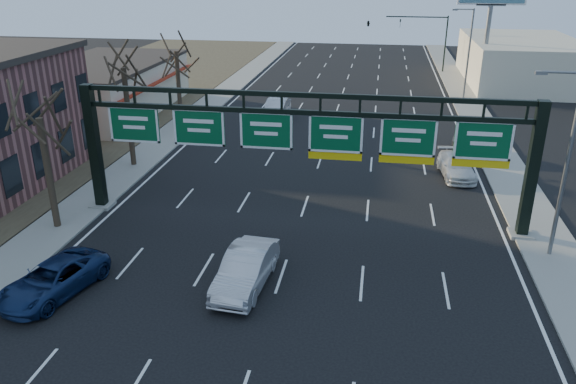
% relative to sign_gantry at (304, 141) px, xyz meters
% --- Properties ---
extents(ground, '(160.00, 160.00, 0.00)m').
position_rel_sign_gantry_xyz_m(ground, '(-0.16, -8.00, -4.63)').
color(ground, black).
rests_on(ground, ground).
extents(sidewalk_left, '(3.00, 120.00, 0.12)m').
position_rel_sign_gantry_xyz_m(sidewalk_left, '(-12.96, 12.00, -4.57)').
color(sidewalk_left, gray).
rests_on(sidewalk_left, ground).
extents(sidewalk_right, '(3.00, 120.00, 0.12)m').
position_rel_sign_gantry_xyz_m(sidewalk_right, '(12.64, 12.00, -4.57)').
color(sidewalk_right, gray).
rests_on(sidewalk_right, ground).
extents(dirt_strip_left, '(21.00, 120.00, 0.06)m').
position_rel_sign_gantry_xyz_m(dirt_strip_left, '(-25.16, 12.00, -4.60)').
color(dirt_strip_left, '#473D2B').
rests_on(dirt_strip_left, ground).
extents(lane_markings, '(21.60, 120.00, 0.01)m').
position_rel_sign_gantry_xyz_m(lane_markings, '(-0.16, 12.00, -4.62)').
color(lane_markings, white).
rests_on(lane_markings, ground).
extents(sign_gantry, '(24.60, 1.20, 7.20)m').
position_rel_sign_gantry_xyz_m(sign_gantry, '(0.00, 0.00, 0.00)').
color(sign_gantry, black).
rests_on(sign_gantry, ground).
extents(cream_strip, '(10.90, 18.40, 4.70)m').
position_rel_sign_gantry_xyz_m(cream_strip, '(-21.64, 21.00, -2.27)').
color(cream_strip, beige).
rests_on(cream_strip, ground).
extents(building_right_distant, '(12.00, 20.00, 5.00)m').
position_rel_sign_gantry_xyz_m(building_right_distant, '(19.84, 42.00, -2.13)').
color(building_right_distant, beige).
rests_on(building_right_distant, ground).
extents(tree_gantry, '(3.60, 3.60, 8.48)m').
position_rel_sign_gantry_xyz_m(tree_gantry, '(-12.96, -3.00, 2.48)').
color(tree_gantry, '#2D2419').
rests_on(tree_gantry, sidewalk_left).
extents(tree_mid, '(3.60, 3.60, 9.24)m').
position_rel_sign_gantry_xyz_m(tree_mid, '(-12.96, 7.00, 3.23)').
color(tree_mid, '#2D2419').
rests_on(tree_mid, sidewalk_left).
extents(tree_far, '(3.60, 3.60, 8.86)m').
position_rel_sign_gantry_xyz_m(tree_far, '(-12.96, 17.00, 2.86)').
color(tree_far, '#2D2419').
rests_on(tree_far, sidewalk_left).
extents(streetlight_near, '(2.15, 0.22, 9.00)m').
position_rel_sign_gantry_xyz_m(streetlight_near, '(12.31, -2.00, 0.45)').
color(streetlight_near, slate).
rests_on(streetlight_near, sidewalk_right).
extents(streetlight_far, '(2.15, 0.22, 9.00)m').
position_rel_sign_gantry_xyz_m(streetlight_far, '(12.31, 32.00, 0.45)').
color(streetlight_far, slate).
rests_on(streetlight_far, sidewalk_right).
extents(billboard_right, '(7.00, 0.50, 12.00)m').
position_rel_sign_gantry_xyz_m(billboard_right, '(14.84, 36.98, 4.43)').
color(billboard_right, slate).
rests_on(billboard_right, ground).
extents(traffic_signal_mast, '(10.16, 0.54, 7.00)m').
position_rel_sign_gantry_xyz_m(traffic_signal_mast, '(5.53, 47.00, 0.87)').
color(traffic_signal_mast, black).
rests_on(traffic_signal_mast, ground).
extents(car_blue_suv, '(3.57, 5.53, 1.42)m').
position_rel_sign_gantry_xyz_m(car_blue_suv, '(-9.57, -9.03, -3.92)').
color(car_blue_suv, '#11244E').
rests_on(car_blue_suv, ground).
extents(car_silver_sedan, '(2.19, 5.20, 1.67)m').
position_rel_sign_gantry_xyz_m(car_silver_sedan, '(-1.55, -7.07, -3.79)').
color(car_silver_sedan, '#B5B4BA').
rests_on(car_silver_sedan, ground).
extents(car_white_wagon, '(2.47, 4.98, 1.39)m').
position_rel_sign_gantry_xyz_m(car_white_wagon, '(9.12, 8.55, -3.93)').
color(car_white_wagon, silver).
rests_on(car_white_wagon, ground).
extents(car_grey_far, '(1.80, 4.40, 1.50)m').
position_rel_sign_gantry_xyz_m(car_grey_far, '(10.34, 13.10, -3.88)').
color(car_grey_far, '#45474A').
rests_on(car_grey_far, ground).
extents(car_silver_distant, '(1.94, 5.14, 1.67)m').
position_rel_sign_gantry_xyz_m(car_silver_distant, '(-5.41, 21.42, -3.79)').
color(car_silver_distant, '#B6B6BC').
rests_on(car_silver_distant, ground).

